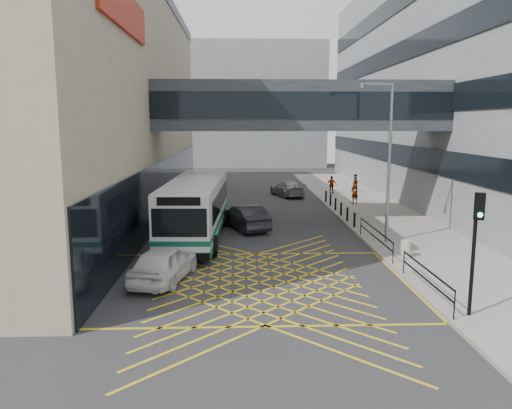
{
  "coord_description": "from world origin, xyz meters",
  "views": [
    {
      "loc": [
        -0.85,
        -19.69,
        6.5
      ],
      "look_at": [
        0.0,
        4.0,
        2.6
      ],
      "focal_mm": 35.0,
      "sensor_mm": 36.0,
      "label": 1
    }
  ],
  "objects": [
    {
      "name": "pavement",
      "position": [
        9.0,
        15.0,
        0.08
      ],
      "size": [
        6.0,
        54.0,
        0.16
      ],
      "primitive_type": "cube",
      "color": "gray",
      "rests_on": "ground"
    },
    {
      "name": "bus",
      "position": [
        -3.23,
        8.18,
        1.79
      ],
      "size": [
        3.37,
        12.05,
        3.35
      ],
      "rotation": [
        0.0,
        0.0,
        -0.04
      ],
      "color": "silver",
      "rests_on": "ground"
    },
    {
      "name": "skybridge",
      "position": [
        3.0,
        12.0,
        7.5
      ],
      "size": [
        20.0,
        4.1,
        3.0
      ],
      "color": "#2D3238",
      "rests_on": "ground"
    },
    {
      "name": "building_far",
      "position": [
        -2.0,
        60.0,
        9.0
      ],
      "size": [
        28.0,
        16.0,
        18.0
      ],
      "primitive_type": "cube",
      "color": "gray",
      "rests_on": "ground"
    },
    {
      "name": "bollards",
      "position": [
        6.25,
        15.0,
        0.61
      ],
      "size": [
        0.14,
        10.14,
        0.9
      ],
      "color": "black",
      "rests_on": "pavement"
    },
    {
      "name": "pedestrian_a",
      "position": [
        8.35,
        18.97,
        1.09
      ],
      "size": [
        0.9,
        0.81,
        1.85
      ],
      "primitive_type": "imported",
      "rotation": [
        0.0,
        0.0,
        3.63
      ],
      "color": "gray",
      "rests_on": "pavement"
    },
    {
      "name": "car_silver",
      "position": [
        3.53,
        24.35,
        0.72
      ],
      "size": [
        3.25,
        5.02,
        1.45
      ],
      "primitive_type": "imported",
      "rotation": [
        0.0,
        0.0,
        3.44
      ],
      "color": "gray",
      "rests_on": "ground"
    },
    {
      "name": "box_junction",
      "position": [
        0.0,
        0.0,
        0.0
      ],
      "size": [
        12.0,
        9.0,
        0.01
      ],
      "color": "gold",
      "rests_on": "ground"
    },
    {
      "name": "ground",
      "position": [
        0.0,
        0.0,
        0.0
      ],
      "size": [
        120.0,
        120.0,
        0.0
      ],
      "primitive_type": "plane",
      "color": "#333335"
    },
    {
      "name": "car_dark",
      "position": [
        -0.4,
        10.44,
        0.76
      ],
      "size": [
        3.45,
        5.22,
        1.52
      ],
      "primitive_type": "imported",
      "rotation": [
        0.0,
        0.0,
        3.49
      ],
      "color": "black",
      "rests_on": "ground"
    },
    {
      "name": "pedestrian_c",
      "position": [
        7.58,
        24.66,
        0.96
      ],
      "size": [
        1.04,
        0.89,
        1.59
      ],
      "primitive_type": "imported",
      "rotation": [
        0.0,
        0.0,
        2.57
      ],
      "color": "gray",
      "rests_on": "pavement"
    },
    {
      "name": "kerb_railings",
      "position": [
        6.15,
        1.78,
        0.88
      ],
      "size": [
        0.05,
        12.54,
        1.0
      ],
      "color": "black",
      "rests_on": "pavement"
    },
    {
      "name": "car_white",
      "position": [
        -3.95,
        0.36,
        0.77
      ],
      "size": [
        2.97,
        5.15,
        1.54
      ],
      "primitive_type": "imported",
      "rotation": [
        0.0,
        0.0,
        2.93
      ],
      "color": "silver",
      "rests_on": "ground"
    },
    {
      "name": "pedestrian_b",
      "position": [
        9.97,
        25.52,
        0.99
      ],
      "size": [
        0.86,
        0.57,
        1.65
      ],
      "primitive_type": "imported",
      "rotation": [
        0.0,
        0.0,
        0.13
      ],
      "color": "gray",
      "rests_on": "pavement"
    },
    {
      "name": "traffic_light",
      "position": [
        6.82,
        -4.26,
        2.86
      ],
      "size": [
        0.3,
        0.49,
        4.16
      ],
      "rotation": [
        0.0,
        0.0,
        -0.09
      ],
      "color": "black",
      "rests_on": "pavement"
    },
    {
      "name": "street_lamp",
      "position": [
        6.92,
        6.26,
        4.92
      ],
      "size": [
        1.9,
        0.49,
        8.35
      ],
      "rotation": [
        0.0,
        0.0,
        0.14
      ],
      "color": "slate",
      "rests_on": "pavement"
    },
    {
      "name": "litter_bin",
      "position": [
        7.11,
        3.14,
        0.57
      ],
      "size": [
        0.47,
        0.47,
        0.81
      ],
      "primitive_type": "cylinder",
      "color": "#ADA89E",
      "rests_on": "pavement"
    }
  ]
}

